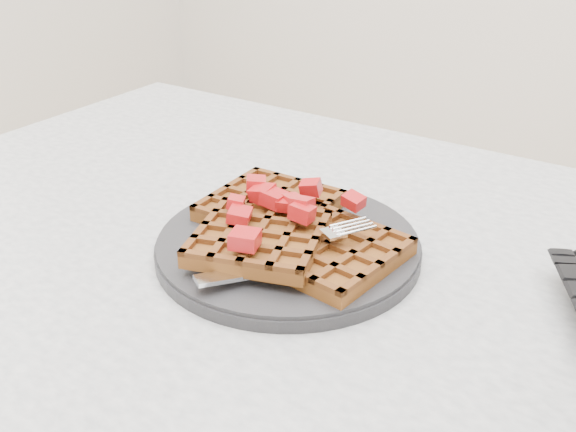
{
  "coord_description": "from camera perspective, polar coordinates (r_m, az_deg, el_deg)",
  "views": [
    {
      "loc": [
        0.22,
        -0.42,
        1.07
      ],
      "look_at": [
        -0.08,
        0.03,
        0.79
      ],
      "focal_mm": 40.0,
      "sensor_mm": 36.0,
      "label": 1
    }
  ],
  "objects": [
    {
      "name": "strawberry_pile",
      "position": [
        0.6,
        -0.0,
        1.18
      ],
      "size": [
        0.15,
        0.15,
        0.02
      ],
      "primitive_type": null,
      "color": "#940005",
      "rests_on": "waffles"
    },
    {
      "name": "table",
      "position": [
        0.64,
        4.46,
        -15.12
      ],
      "size": [
        1.2,
        0.8,
        0.75
      ],
      "color": "beige",
      "rests_on": "ground"
    },
    {
      "name": "waffles",
      "position": [
        0.61,
        -0.18,
        -1.2
      ],
      "size": [
        0.22,
        0.2,
        0.03
      ],
      "color": "brown",
      "rests_on": "plate"
    },
    {
      "name": "fork",
      "position": [
        0.57,
        1.14,
        -3.89
      ],
      "size": [
        0.11,
        0.17,
        0.02
      ],
      "primitive_type": null,
      "rotation": [
        0.0,
        0.0,
        -0.54
      ],
      "color": "silver",
      "rests_on": "plate"
    },
    {
      "name": "plate",
      "position": [
        0.62,
        -0.0,
        -2.61
      ],
      "size": [
        0.26,
        0.26,
        0.02
      ],
      "primitive_type": "cylinder",
      "color": "black",
      "rests_on": "table"
    }
  ]
}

